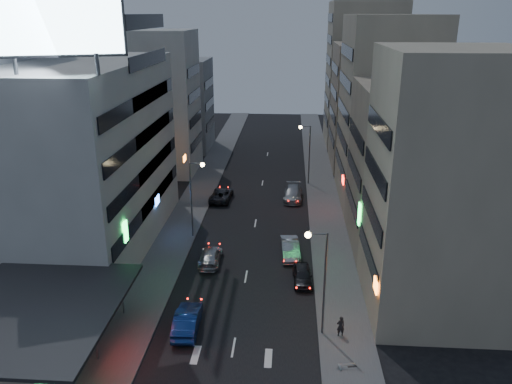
# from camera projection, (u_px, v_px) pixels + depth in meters

# --- Properties ---
(sidewalk_left) EXTENTS (4.00, 120.00, 0.12)m
(sidewalk_left) POSITION_uv_depth(u_px,v_px,m) (191.00, 208.00, 59.95)
(sidewalk_left) COLOR #4C4C4F
(sidewalk_left) RESTS_ON ground
(sidewalk_right) EXTENTS (4.00, 120.00, 0.12)m
(sidewalk_right) POSITION_uv_depth(u_px,v_px,m) (325.00, 211.00, 58.91)
(sidewalk_right) COLOR #4C4C4F
(sidewalk_right) RESTS_ON ground
(food_court) EXTENTS (11.00, 13.00, 3.88)m
(food_court) POSITION_uv_depth(u_px,v_px,m) (24.00, 332.00, 33.40)
(food_court) COLOR tan
(food_court) RESTS_ON ground
(white_building) EXTENTS (14.00, 24.00, 18.00)m
(white_building) POSITION_uv_depth(u_px,v_px,m) (76.00, 157.00, 48.12)
(white_building) COLOR beige
(white_building) RESTS_ON ground
(shophouse_near) EXTENTS (10.00, 11.00, 20.00)m
(shophouse_near) POSITION_uv_depth(u_px,v_px,m) (443.00, 188.00, 36.79)
(shophouse_near) COLOR tan
(shophouse_near) RESTS_ON ground
(shophouse_mid) EXTENTS (11.00, 12.00, 16.00)m
(shophouse_mid) POSITION_uv_depth(u_px,v_px,m) (412.00, 168.00, 48.22)
(shophouse_mid) COLOR tan
(shophouse_mid) RESTS_ON ground
(shophouse_far) EXTENTS (10.00, 14.00, 22.00)m
(shophouse_far) POSITION_uv_depth(u_px,v_px,m) (386.00, 112.00, 59.44)
(shophouse_far) COLOR tan
(shophouse_far) RESTS_ON ground
(far_left_a) EXTENTS (11.00, 10.00, 20.00)m
(far_left_a) POSITION_uv_depth(u_px,v_px,m) (156.00, 103.00, 71.14)
(far_left_a) COLOR beige
(far_left_a) RESTS_ON ground
(far_left_b) EXTENTS (12.00, 10.00, 15.00)m
(far_left_b) POSITION_uv_depth(u_px,v_px,m) (174.00, 105.00, 84.22)
(far_left_b) COLOR gray
(far_left_b) RESTS_ON ground
(far_right_a) EXTENTS (11.00, 12.00, 18.00)m
(far_right_a) POSITION_uv_depth(u_px,v_px,m) (370.00, 107.00, 74.16)
(far_right_a) COLOR tan
(far_right_a) RESTS_ON ground
(far_right_b) EXTENTS (12.00, 12.00, 24.00)m
(far_right_b) POSITION_uv_depth(u_px,v_px,m) (363.00, 75.00, 86.26)
(far_right_b) COLOR tan
(far_right_b) RESTS_ON ground
(billboard) EXTENTS (9.52, 3.75, 6.20)m
(billboard) POSITION_uv_depth(u_px,v_px,m) (50.00, 20.00, 34.15)
(billboard) COLOR #595B60
(billboard) RESTS_ON white_building
(street_lamp_right_near) EXTENTS (1.60, 0.44, 8.02)m
(street_lamp_right_near) POSITION_uv_depth(u_px,v_px,m) (320.00, 269.00, 34.72)
(street_lamp_right_near) COLOR #595B60
(street_lamp_right_near) RESTS_ON sidewalk_right
(street_lamp_left) EXTENTS (1.60, 0.44, 8.02)m
(street_lamp_left) POSITION_uv_depth(u_px,v_px,m) (195.00, 189.00, 50.51)
(street_lamp_left) COLOR #595B60
(street_lamp_left) RESTS_ON sidewalk_left
(street_lamp_right_far) EXTENTS (1.60, 0.44, 8.02)m
(street_lamp_right_far) POSITION_uv_depth(u_px,v_px,m) (307.00, 146.00, 66.63)
(street_lamp_right_far) COLOR #595B60
(street_lamp_right_far) RESTS_ON sidewalk_right
(parked_car_right_near) EXTENTS (1.82, 4.10, 1.37)m
(parked_car_right_near) POSITION_uv_depth(u_px,v_px,m) (303.00, 275.00, 43.29)
(parked_car_right_near) COLOR black
(parked_car_right_near) RESTS_ON ground
(parked_car_right_mid) EXTENTS (2.08, 4.89, 1.57)m
(parked_car_right_mid) POSITION_uv_depth(u_px,v_px,m) (290.00, 248.00, 48.01)
(parked_car_right_mid) COLOR #A5A9AE
(parked_car_right_mid) RESTS_ON ground
(parked_car_left) EXTENTS (2.71, 5.37, 1.46)m
(parked_car_left) POSITION_uv_depth(u_px,v_px,m) (221.00, 195.00, 62.31)
(parked_car_left) COLOR #28272D
(parked_car_left) RESTS_ON ground
(parked_car_right_far) EXTENTS (2.40, 5.55, 1.59)m
(parked_car_right_far) POSITION_uv_depth(u_px,v_px,m) (293.00, 193.00, 62.53)
(parked_car_right_far) COLOR gray
(parked_car_right_far) RESTS_ON ground
(road_car_blue) EXTENTS (1.91, 4.94, 1.61)m
(road_car_blue) POSITION_uv_depth(u_px,v_px,m) (187.00, 320.00, 36.77)
(road_car_blue) COLOR navy
(road_car_blue) RESTS_ON ground
(road_car_silver) EXTENTS (2.00, 4.79, 1.38)m
(road_car_silver) POSITION_uv_depth(u_px,v_px,m) (210.00, 256.00, 46.62)
(road_car_silver) COLOR #ADB0B5
(road_car_silver) RESTS_ON ground
(person) EXTENTS (0.65, 0.50, 1.60)m
(person) POSITION_uv_depth(u_px,v_px,m) (341.00, 326.00, 35.86)
(person) COLOR black
(person) RESTS_ON sidewalk_right
(scooter_blue) EXTENTS (1.28, 2.16, 1.25)m
(scooter_blue) POSITION_uv_depth(u_px,v_px,m) (345.00, 381.00, 30.74)
(scooter_blue) COLOR navy
(scooter_blue) RESTS_ON sidewalk_right
(scooter_black_b) EXTENTS (0.93, 1.82, 1.06)m
(scooter_black_b) POSITION_uv_depth(u_px,v_px,m) (355.00, 382.00, 30.82)
(scooter_black_b) COLOR black
(scooter_black_b) RESTS_ON sidewalk_right
(scooter_silver_b) EXTENTS (0.86, 1.77, 1.04)m
(scooter_silver_b) POSITION_uv_depth(u_px,v_px,m) (355.00, 356.00, 33.16)
(scooter_silver_b) COLOR #A4A5AB
(scooter_silver_b) RESTS_ON sidewalk_right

